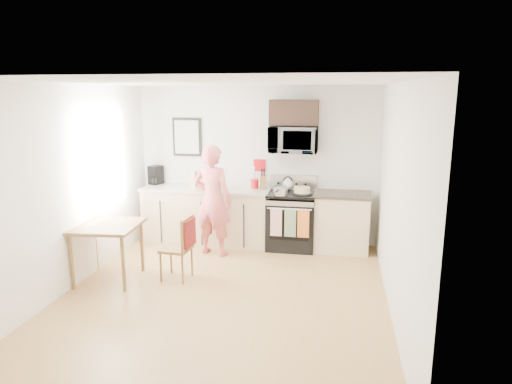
% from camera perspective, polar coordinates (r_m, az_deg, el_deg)
% --- Properties ---
extents(floor, '(4.60, 4.60, 0.00)m').
position_cam_1_polar(floor, '(5.86, -4.02, -12.81)').
color(floor, '#A67F40').
rests_on(floor, ground).
extents(back_wall, '(4.00, 0.04, 2.60)m').
position_cam_1_polar(back_wall, '(7.65, 0.10, 3.39)').
color(back_wall, silver).
rests_on(back_wall, floor).
extents(front_wall, '(4.00, 0.04, 2.60)m').
position_cam_1_polar(front_wall, '(3.35, -14.23, -8.75)').
color(front_wall, silver).
rests_on(front_wall, floor).
extents(left_wall, '(0.04, 4.60, 2.60)m').
position_cam_1_polar(left_wall, '(6.24, -22.30, 0.44)').
color(left_wall, silver).
rests_on(left_wall, floor).
extents(right_wall, '(0.04, 4.60, 2.60)m').
position_cam_1_polar(right_wall, '(5.31, 17.16, -1.14)').
color(right_wall, silver).
rests_on(right_wall, floor).
extents(ceiling, '(4.00, 4.60, 0.04)m').
position_cam_1_polar(ceiling, '(5.31, -4.45, 13.52)').
color(ceiling, white).
rests_on(ceiling, back_wall).
extents(window, '(0.06, 1.40, 1.50)m').
position_cam_1_polar(window, '(6.86, -18.65, 3.83)').
color(window, silver).
rests_on(window, left_wall).
extents(cabinet_left, '(2.10, 0.60, 0.90)m').
position_cam_1_polar(cabinet_left, '(7.72, -6.16, -3.04)').
color(cabinet_left, beige).
rests_on(cabinet_left, floor).
extents(countertop_left, '(2.14, 0.64, 0.04)m').
position_cam_1_polar(countertop_left, '(7.61, -6.24, 0.37)').
color(countertop_left, beige).
rests_on(countertop_left, cabinet_left).
extents(cabinet_right, '(0.84, 0.60, 0.90)m').
position_cam_1_polar(cabinet_right, '(7.42, 10.63, -3.83)').
color(cabinet_right, beige).
rests_on(cabinet_right, floor).
extents(countertop_right, '(0.88, 0.64, 0.04)m').
position_cam_1_polar(countertop_right, '(7.30, 10.77, -0.29)').
color(countertop_right, black).
rests_on(countertop_right, cabinet_right).
extents(range, '(0.76, 0.70, 1.16)m').
position_cam_1_polar(range, '(7.43, 4.44, -3.73)').
color(range, black).
rests_on(range, floor).
extents(microwave, '(0.76, 0.51, 0.42)m').
position_cam_1_polar(microwave, '(7.29, 4.70, 6.55)').
color(microwave, '#A8A8AD').
rests_on(microwave, back_wall).
extents(upper_cabinet, '(0.76, 0.35, 0.40)m').
position_cam_1_polar(upper_cabinet, '(7.30, 4.79, 9.87)').
color(upper_cabinet, black).
rests_on(upper_cabinet, back_wall).
extents(wall_art, '(0.50, 0.04, 0.65)m').
position_cam_1_polar(wall_art, '(7.87, -8.62, 6.81)').
color(wall_art, black).
rests_on(wall_art, back_wall).
extents(wall_trivet, '(0.20, 0.02, 0.20)m').
position_cam_1_polar(wall_trivet, '(7.62, 0.45, 3.36)').
color(wall_trivet, '#B50F18').
rests_on(wall_trivet, back_wall).
extents(person, '(0.71, 0.54, 1.73)m').
position_cam_1_polar(person, '(7.04, -5.44, -1.05)').
color(person, '#C13935').
rests_on(person, floor).
extents(dining_table, '(0.83, 0.83, 0.78)m').
position_cam_1_polar(dining_table, '(6.39, -18.15, -4.65)').
color(dining_table, brown).
rests_on(dining_table, floor).
extents(chair, '(0.44, 0.40, 0.88)m').
position_cam_1_polar(chair, '(6.19, -8.96, -5.93)').
color(chair, brown).
rests_on(chair, floor).
extents(knife_block, '(0.13, 0.17, 0.23)m').
position_cam_1_polar(knife_block, '(7.43, 0.91, 1.23)').
color(knife_block, brown).
rests_on(knife_block, countertop_left).
extents(utensil_crock, '(0.12, 0.12, 0.37)m').
position_cam_1_polar(utensil_crock, '(7.51, -0.16, 1.59)').
color(utensil_crock, '#B50F18').
rests_on(utensil_crock, countertop_left).
extents(fruit_bowl, '(0.26, 0.26, 0.09)m').
position_cam_1_polar(fruit_bowl, '(7.74, -6.33, 1.00)').
color(fruit_bowl, white).
rests_on(fruit_bowl, countertop_left).
extents(milk_carton, '(0.12, 0.12, 0.27)m').
position_cam_1_polar(milk_carton, '(7.68, -7.77, 1.60)').
color(milk_carton, tan).
rests_on(milk_carton, countertop_left).
extents(coffee_maker, '(0.25, 0.29, 0.32)m').
position_cam_1_polar(coffee_maker, '(8.05, -12.43, 2.03)').
color(coffee_maker, black).
rests_on(coffee_maker, countertop_left).
extents(bread_bag, '(0.34, 0.21, 0.12)m').
position_cam_1_polar(bread_bag, '(7.37, -6.12, 0.59)').
color(bread_bag, tan).
rests_on(bread_bag, countertop_left).
extents(cake, '(0.31, 0.31, 0.10)m').
position_cam_1_polar(cake, '(7.22, 5.78, 0.16)').
color(cake, black).
rests_on(cake, range).
extents(kettle, '(0.18, 0.18, 0.22)m').
position_cam_1_polar(kettle, '(7.51, 3.99, 1.02)').
color(kettle, white).
rests_on(kettle, range).
extents(pot, '(0.22, 0.37, 0.11)m').
position_cam_1_polar(pot, '(7.10, 3.09, 0.06)').
color(pot, '#A8A8AD').
rests_on(pot, range).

